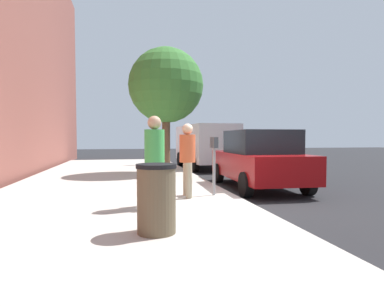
# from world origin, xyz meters

# --- Properties ---
(ground_plane) EXTENTS (80.00, 80.00, 0.00)m
(ground_plane) POSITION_xyz_m (0.00, 0.00, 0.00)
(ground_plane) COLOR #232326
(ground_plane) RESTS_ON ground
(sidewalk_slab) EXTENTS (28.00, 6.00, 0.15)m
(sidewalk_slab) POSITION_xyz_m (0.00, 3.00, 0.07)
(sidewalk_slab) COLOR #B7B2A8
(sidewalk_slab) RESTS_ON ground_plane
(parking_meter) EXTENTS (0.36, 0.12, 1.41)m
(parking_meter) POSITION_xyz_m (-0.07, 0.53, 1.17)
(parking_meter) COLOR gray
(parking_meter) RESTS_ON sidewalk_slab
(pedestrian_at_meter) EXTENTS (0.53, 0.38, 1.72)m
(pedestrian_at_meter) POSITION_xyz_m (-0.15, 1.20, 1.16)
(pedestrian_at_meter) COLOR tan
(pedestrian_at_meter) RESTS_ON sidewalk_slab
(pedestrian_bystander) EXTENTS (0.49, 0.40, 1.82)m
(pedestrian_bystander) POSITION_xyz_m (-1.17, 2.06, 1.24)
(pedestrian_bystander) COLOR #47474C
(pedestrian_bystander) RESTS_ON sidewalk_slab
(parked_sedan_near) EXTENTS (4.47, 2.10, 1.77)m
(parked_sedan_near) POSITION_xyz_m (1.62, -1.35, 0.89)
(parked_sedan_near) COLOR maroon
(parked_sedan_near) RESTS_ON ground_plane
(parked_van_far) EXTENTS (5.27, 2.26, 2.18)m
(parked_van_far) POSITION_xyz_m (8.37, -1.35, 1.26)
(parked_van_far) COLOR silver
(parked_van_far) RESTS_ON ground_plane
(street_tree) EXTENTS (2.95, 2.95, 4.94)m
(street_tree) POSITION_xyz_m (5.20, 1.03, 3.60)
(street_tree) COLOR brown
(street_tree) RESTS_ON sidewalk_slab
(traffic_signal) EXTENTS (0.24, 0.44, 3.60)m
(traffic_signal) POSITION_xyz_m (9.65, 0.43, 2.58)
(traffic_signal) COLOR black
(traffic_signal) RESTS_ON sidewalk_slab
(trash_bin) EXTENTS (0.59, 0.59, 1.01)m
(trash_bin) POSITION_xyz_m (-2.93, 2.19, 0.66)
(trash_bin) COLOR brown
(trash_bin) RESTS_ON sidewalk_slab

